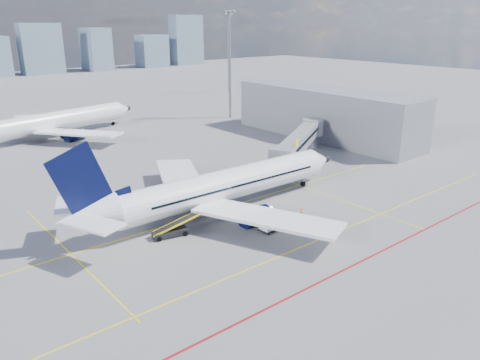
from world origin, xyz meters
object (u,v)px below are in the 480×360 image
object	(u,v)px
ramp_worker	(301,214)
baggage_tug	(277,222)
belt_loader	(171,231)
main_aircraft	(217,188)
cargo_dolly	(273,222)
second_aircraft	(51,122)

from	to	relation	value
ramp_worker	baggage_tug	bearing A→B (deg)	97.52
baggage_tug	belt_loader	distance (m)	12.25
main_aircraft	cargo_dolly	world-z (taller)	main_aircraft
cargo_dolly	second_aircraft	bearing A→B (deg)	91.00
cargo_dolly	main_aircraft	bearing A→B (deg)	98.01
baggage_tug	ramp_worker	world-z (taller)	ramp_worker
main_aircraft	second_aircraft	world-z (taller)	main_aircraft
cargo_dolly	ramp_worker	bearing A→B (deg)	-5.48
main_aircraft	ramp_worker	xyz separation A→B (m)	(6.20, -8.69, -2.39)
cargo_dolly	belt_loader	distance (m)	11.60
baggage_tug	ramp_worker	size ratio (longest dim) A/B	1.36
second_aircraft	ramp_worker	bearing A→B (deg)	-95.14
baggage_tug	belt_loader	size ratio (longest dim) A/B	0.39
second_aircraft	belt_loader	distance (m)	56.58
baggage_tug	ramp_worker	distance (m)	3.73
belt_loader	ramp_worker	xyz separation A→B (m)	(14.47, -6.25, 0.22)
main_aircraft	baggage_tug	distance (m)	9.03
main_aircraft	second_aircraft	distance (m)	53.84
belt_loader	ramp_worker	bearing A→B (deg)	-11.28
main_aircraft	second_aircraft	bearing A→B (deg)	93.47
second_aircraft	cargo_dolly	size ratio (longest dim) A/B	11.61
baggage_tug	ramp_worker	bearing A→B (deg)	-12.28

